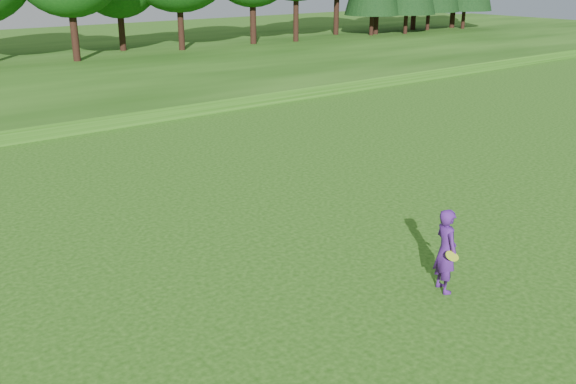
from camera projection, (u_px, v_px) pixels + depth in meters
ground at (489, 317)px, 12.44m from camera, size 140.00×140.00×0.00m
walking_path at (90, 127)px, 27.28m from camera, size 130.00×1.60×0.04m
woman at (446, 251)px, 13.20m from camera, size 0.64×0.81×1.81m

